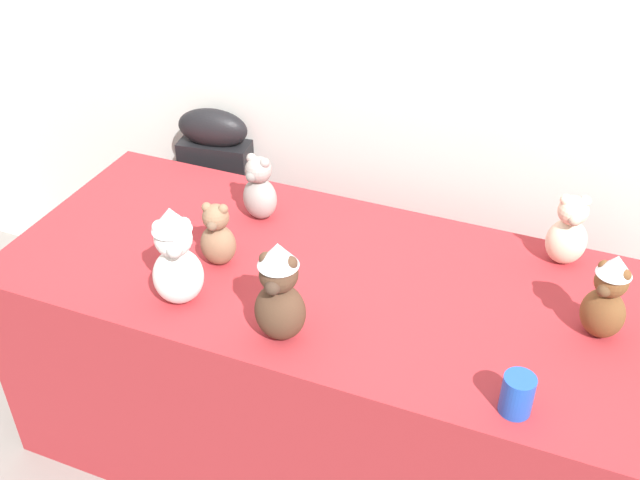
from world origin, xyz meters
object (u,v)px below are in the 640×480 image
display_table (320,365)px  party_cup_blue (517,394)px  teddy_bear_mocha (217,236)px  teddy_bear_cream (568,232)px  teddy_bear_cocoa (279,293)px  instrument_case (221,215)px  teddy_bear_snow (176,257)px  teddy_bear_ash (259,189)px  teddy_bear_chestnut (607,297)px

display_table → party_cup_blue: (0.65, -0.34, 0.45)m
teddy_bear_mocha → teddy_bear_cream: 1.07m
teddy_bear_cocoa → party_cup_blue: 0.65m
teddy_bear_cocoa → party_cup_blue: teddy_bear_cocoa is taller
instrument_case → teddy_bear_cream: teddy_bear_cream is taller
teddy_bear_mocha → teddy_bear_snow: size_ratio=0.68×
instrument_case → teddy_bear_cocoa: bearing=-59.5°
teddy_bear_snow → teddy_bear_ash: teddy_bear_snow is taller
teddy_bear_snow → teddy_bear_cocoa: 0.33m
display_table → teddy_bear_mocha: bearing=-166.6°
teddy_bear_snow → teddy_bear_chestnut: 1.18m
teddy_bear_chestnut → teddy_bear_ash: (-1.12, 0.18, -0.02)m
instrument_case → teddy_bear_snow: size_ratio=3.02×
teddy_bear_chestnut → teddy_bear_cream: size_ratio=1.11×
teddy_bear_chestnut → teddy_bear_ash: bearing=-167.2°
instrument_case → teddy_bear_snow: teddy_bear_snow is taller
teddy_bear_mocha → teddy_bear_ash: teddy_bear_ash is taller
display_table → teddy_bear_ash: bearing=145.4°
teddy_bear_mocha → party_cup_blue: size_ratio=1.97×
teddy_bear_mocha → teddy_bear_cream: bearing=11.3°
teddy_bear_chestnut → teddy_bear_cocoa: bearing=-135.3°
teddy_bear_mocha → teddy_bear_chestnut: size_ratio=0.81×
teddy_bear_chestnut → party_cup_blue: bearing=-92.0°
display_table → teddy_bear_chestnut: (0.81, 0.03, 0.53)m
teddy_bear_chestnut → teddy_bear_cream: (-0.13, 0.31, -0.02)m
display_table → teddy_bear_ash: size_ratio=8.41×
teddy_bear_snow → party_cup_blue: 0.98m
display_table → instrument_case: bearing=140.0°
display_table → instrument_case: instrument_case is taller
teddy_bear_snow → teddy_bear_cream: bearing=-2.3°
teddy_bear_mocha → teddy_bear_cocoa: 0.40m
teddy_bear_mocha → party_cup_blue: teddy_bear_mocha is taller
teddy_bear_cream → teddy_bear_ash: bearing=173.1°
teddy_bear_mocha → teddy_bear_cocoa: bearing=-47.6°
display_table → teddy_bear_chestnut: 0.97m
party_cup_blue → teddy_bear_snow: bearing=176.6°
teddy_bear_snow → teddy_bear_cream: 1.18m
instrument_case → party_cup_blue: size_ratio=8.78×
teddy_bear_cream → party_cup_blue: (-0.03, -0.67, -0.06)m
teddy_bear_ash → party_cup_blue: bearing=-16.4°
display_table → teddy_bear_cream: size_ratio=8.19×
teddy_bear_mocha → display_table: bearing=2.3°
party_cup_blue → display_table: bearing=152.7°
display_table → teddy_bear_snow: 0.70m
display_table → teddy_bear_chestnut: teddy_bear_chestnut is taller
teddy_bear_chestnut → teddy_bear_cocoa: teddy_bear_cocoa is taller
display_table → teddy_bear_ash: (-0.30, 0.21, 0.50)m
display_table → teddy_bear_cream: 0.91m
teddy_bear_mocha → teddy_bear_ash: 0.28m
instrument_case → teddy_bear_chestnut: size_ratio=3.61×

